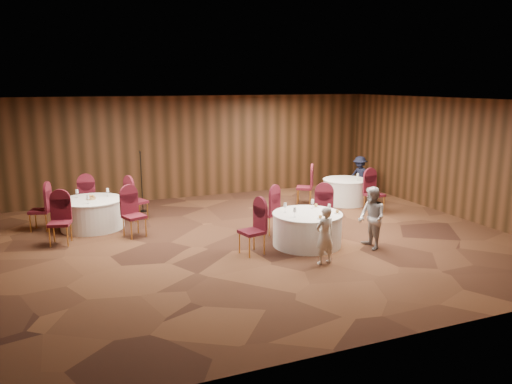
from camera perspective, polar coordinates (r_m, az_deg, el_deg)
name	(u,v)px	position (r m, az deg, el deg)	size (l,w,h in m)	color
ground	(251,241)	(11.64, -0.54, -5.57)	(12.00, 12.00, 0.00)	black
room_shell	(251,157)	(11.19, -0.57, 4.04)	(12.00, 12.00, 12.00)	silver
table_main	(307,229)	(11.29, 5.86, -4.22)	(1.56, 1.56, 0.74)	silver
table_left	(92,214)	(13.19, -18.21, -2.35)	(1.57, 1.57, 0.74)	silver
table_right	(345,191)	(15.35, 10.16, 0.10)	(1.36, 1.36, 0.74)	silver
chairs_main	(282,217)	(11.72, 3.05, -2.91)	(3.03, 1.95, 1.00)	#3C0C13
chairs_left	(92,209)	(13.10, -18.19, -1.88)	(3.05, 2.95, 1.00)	#3C0C13
chairs_right	(338,191)	(14.77, 9.38, 0.15)	(2.04, 2.25, 1.00)	#3C0C13
tabletop_main	(315,209)	(11.22, 6.74, -1.89)	(1.15, 1.09, 0.22)	silver
tabletop_left	(91,196)	(13.10, -18.34, -0.45)	(0.81, 0.84, 0.22)	silver
tabletop_right	(358,175)	(15.15, 11.57, 1.90)	(0.08, 0.08, 0.22)	silver
mic_stand	(142,194)	(14.48, -12.88, -0.19)	(0.24, 0.24, 1.72)	black
woman_a	(325,235)	(10.12, 7.86, -4.94)	(0.43, 0.28, 1.19)	silver
woman_b	(372,218)	(11.21, 13.08, -2.92)	(0.67, 0.52, 1.38)	#AFAEB3
man_c	(360,176)	(16.55, 11.76, 1.84)	(0.82, 0.47, 1.27)	black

